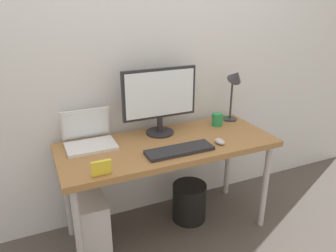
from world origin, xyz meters
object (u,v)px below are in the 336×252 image
(keyboard, at_px, (180,150))
(desk_lamp, at_px, (235,84))
(photo_frame, at_px, (101,168))
(wastebasket, at_px, (189,202))
(desk, at_px, (168,151))
(laptop, at_px, (89,136))
(computer_tower, at_px, (92,223))
(coffee_mug, at_px, (217,119))
(monitor, at_px, (160,97))
(mouse, at_px, (220,141))

(keyboard, bearing_deg, desk_lamp, 27.98)
(photo_frame, height_order, wastebasket, photo_frame)
(desk, relative_size, photo_frame, 13.30)
(laptop, distance_m, computer_tower, 0.59)
(desk, bearing_deg, coffee_mug, 16.28)
(keyboard, height_order, photo_frame, photo_frame)
(desk_lamp, bearing_deg, photo_frame, -159.71)
(monitor, xyz_separation_m, wastebasket, (0.19, -0.12, -0.84))
(monitor, relative_size, photo_frame, 4.87)
(mouse, distance_m, coffee_mug, 0.34)
(desk_lamp, height_order, keyboard, desk_lamp)
(wastebasket, bearing_deg, monitor, 148.99)
(photo_frame, xyz_separation_m, computer_tower, (-0.04, 0.28, -0.56))
(coffee_mug, relative_size, wastebasket, 0.39)
(laptop, height_order, coffee_mug, laptop)
(desk_lamp, distance_m, mouse, 0.54)
(monitor, xyz_separation_m, laptop, (-0.50, 0.02, -0.21))
(computer_tower, bearing_deg, desk_lamp, 6.93)
(desk_lamp, height_order, coffee_mug, desk_lamp)
(desk, distance_m, wastebasket, 0.54)
(monitor, distance_m, photo_frame, 0.71)
(laptop, relative_size, photo_frame, 2.91)
(monitor, bearing_deg, photo_frame, -141.12)
(monitor, height_order, desk_lamp, monitor)
(desk, relative_size, computer_tower, 3.48)
(monitor, xyz_separation_m, mouse, (0.30, -0.33, -0.25))
(keyboard, xyz_separation_m, coffee_mug, (0.46, 0.30, 0.04))
(laptop, xyz_separation_m, coffee_mug, (0.96, -0.05, -0.01))
(keyboard, distance_m, photo_frame, 0.53)
(monitor, bearing_deg, desk_lamp, 0.05)
(desk, distance_m, photo_frame, 0.58)
(desk, distance_m, monitor, 0.38)
(desk, height_order, desk_lamp, desk_lamp)
(computer_tower, bearing_deg, desk, -2.69)
(desk_lamp, bearing_deg, desk, -164.96)
(desk, height_order, computer_tower, desk)
(mouse, bearing_deg, coffee_mug, 60.96)
(laptop, relative_size, desk_lamp, 0.75)
(desk_lamp, height_order, wastebasket, desk_lamp)
(photo_frame, bearing_deg, computer_tower, 98.32)
(laptop, bearing_deg, desk_lamp, -0.75)
(desk, relative_size, desk_lamp, 3.42)
(laptop, relative_size, keyboard, 0.73)
(monitor, bearing_deg, computer_tower, -165.74)
(keyboard, xyz_separation_m, photo_frame, (-0.52, -0.09, 0.04))
(laptop, distance_m, coffee_mug, 0.96)
(keyboard, bearing_deg, computer_tower, 161.50)
(computer_tower, xyz_separation_m, wastebasket, (0.76, 0.03, -0.06))
(desk_lamp, relative_size, keyboard, 0.97)
(desk, relative_size, wastebasket, 4.88)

